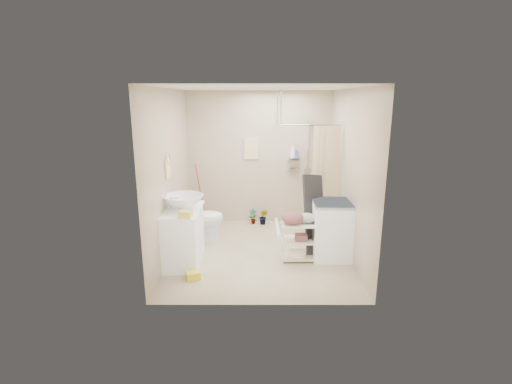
{
  "coord_description": "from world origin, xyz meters",
  "views": [
    {
      "loc": [
        -0.05,
        -5.65,
        2.45
      ],
      "look_at": [
        -0.06,
        0.25,
        0.96
      ],
      "focal_mm": 26.0,
      "sensor_mm": 36.0,
      "label": 1
    }
  ],
  "objects_px": {
    "washing_machine": "(332,229)",
    "laundry_rack": "(298,238)",
    "toilet": "(200,218)",
    "vanity": "(183,236)"
  },
  "relations": [
    {
      "from": "washing_machine",
      "to": "laundry_rack",
      "type": "xyz_separation_m",
      "value": [
        -0.55,
        -0.13,
        -0.1
      ]
    },
    {
      "from": "vanity",
      "to": "washing_machine",
      "type": "bearing_deg",
      "value": 4.75
    },
    {
      "from": "washing_machine",
      "to": "laundry_rack",
      "type": "bearing_deg",
      "value": -165.95
    },
    {
      "from": "toilet",
      "to": "vanity",
      "type": "bearing_deg",
      "value": 167.32
    },
    {
      "from": "vanity",
      "to": "laundry_rack",
      "type": "xyz_separation_m",
      "value": [
        1.75,
        0.08,
        -0.07
      ]
    },
    {
      "from": "vanity",
      "to": "toilet",
      "type": "relative_size",
      "value": 1.18
    },
    {
      "from": "laundry_rack",
      "to": "toilet",
      "type": "bearing_deg",
      "value": 151.66
    },
    {
      "from": "toilet",
      "to": "laundry_rack",
      "type": "bearing_deg",
      "value": -122.64
    },
    {
      "from": "toilet",
      "to": "washing_machine",
      "type": "distance_m",
      "value": 2.29
    },
    {
      "from": "vanity",
      "to": "washing_machine",
      "type": "xyz_separation_m",
      "value": [
        2.3,
        0.21,
        0.03
      ]
    }
  ]
}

